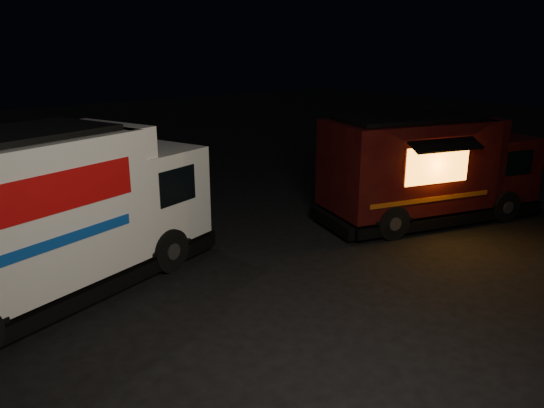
{
  "coord_description": "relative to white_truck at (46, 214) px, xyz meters",
  "views": [
    {
      "loc": [
        -6.06,
        -7.58,
        5.05
      ],
      "look_at": [
        1.55,
        2.0,
        1.37
      ],
      "focal_mm": 35.0,
      "sensor_mm": 36.0,
      "label": 1
    }
  ],
  "objects": [
    {
      "name": "ground",
      "position": [
        3.31,
        -3.29,
        -1.76
      ],
      "size": [
        80.0,
        80.0,
        0.0
      ],
      "primitive_type": "plane",
      "color": "black",
      "rests_on": "ground"
    },
    {
      "name": "red_truck",
      "position": [
        10.43,
        -1.81,
        -0.19
      ],
      "size": [
        7.17,
        4.26,
        3.14
      ],
      "primitive_type": null,
      "rotation": [
        0.0,
        0.0,
        -0.28
      ],
      "color": "#3D100B",
      "rests_on": "ground"
    },
    {
      "name": "white_truck",
      "position": [
        0.0,
        0.0,
        0.0
      ],
      "size": [
        8.19,
        4.9,
        3.51
      ],
      "primitive_type": null,
      "rotation": [
        0.0,
        0.0,
        0.31
      ],
      "color": "silver",
      "rests_on": "ground"
    }
  ]
}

